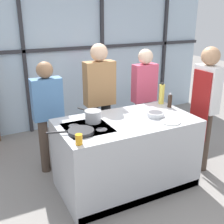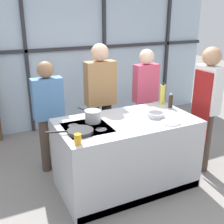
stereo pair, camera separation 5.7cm
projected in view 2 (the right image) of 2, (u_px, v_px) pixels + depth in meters
name	position (u px, v px, depth m)	size (l,w,h in m)	color
ground_plane	(126.00, 184.00, 3.81)	(18.00, 18.00, 0.00)	gray
back_window_wall	(67.00, 56.00, 5.39)	(6.40, 0.10, 2.80)	silver
demo_island	(126.00, 153.00, 3.65)	(1.74, 0.94, 0.93)	#B7BABF
chef	(206.00, 101.00, 3.86)	(0.25, 0.38, 1.78)	#47382D
spectator_far_left	(49.00, 111.00, 3.88)	(0.41, 0.22, 1.60)	#47382D
spectator_center_left	(100.00, 96.00, 4.16)	(0.45, 0.25, 1.79)	black
spectator_center_right	(145.00, 93.00, 4.50)	(0.39, 0.23, 1.67)	black
frying_pan	(80.00, 131.00, 3.11)	(0.51, 0.29, 0.04)	#232326
saucepan	(93.00, 116.00, 3.41)	(0.21, 0.36, 0.15)	silver
white_plate	(171.00, 122.00, 3.41)	(0.24, 0.24, 0.01)	white
mixing_bowl	(156.00, 114.00, 3.59)	(0.22, 0.22, 0.06)	silver
oil_bottle	(163.00, 94.00, 4.05)	(0.08, 0.08, 0.31)	#E0CC4C
pepper_grinder	(171.00, 101.00, 3.92)	(0.06, 0.06, 0.21)	#332319
juice_glass_near	(78.00, 139.00, 2.85)	(0.07, 0.07, 0.11)	orange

